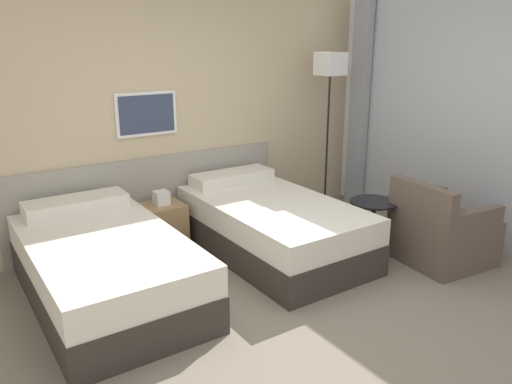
% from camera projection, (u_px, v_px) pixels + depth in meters
% --- Properties ---
extents(ground_plane, '(16.00, 16.00, 0.00)m').
position_uv_depth(ground_plane, '(311.00, 319.00, 3.84)').
color(ground_plane, slate).
extents(wall_headboard, '(10.00, 0.10, 2.70)m').
position_uv_depth(wall_headboard, '(174.00, 116.00, 5.25)').
color(wall_headboard, '#C6B28E').
rests_on(wall_headboard, ground_plane).
extents(bed_near_door, '(1.13, 2.01, 0.67)m').
position_uv_depth(bed_near_door, '(105.00, 267.00, 4.08)').
color(bed_near_door, '#332D28').
rests_on(bed_near_door, ground_plane).
extents(bed_near_window, '(1.13, 2.01, 0.67)m').
position_uv_depth(bed_near_window, '(272.00, 226.00, 4.98)').
color(bed_near_window, '#332D28').
rests_on(bed_near_window, ground_plane).
extents(nightstand, '(0.41, 0.40, 0.59)m').
position_uv_depth(nightstand, '(163.00, 224.00, 5.14)').
color(nightstand, '#9E7A51').
rests_on(nightstand, ground_plane).
extents(floor_lamp, '(0.28, 0.28, 1.93)m').
position_uv_depth(floor_lamp, '(330.00, 75.00, 5.70)').
color(floor_lamp, black).
rests_on(floor_lamp, ground_plane).
extents(side_table, '(0.47, 0.47, 0.55)m').
position_uv_depth(side_table, '(373.00, 217.00, 4.93)').
color(side_table, black).
rests_on(side_table, ground_plane).
extents(armchair, '(0.84, 0.83, 0.82)m').
position_uv_depth(armchair, '(441.00, 234.00, 4.77)').
color(armchair, brown).
rests_on(armchair, ground_plane).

